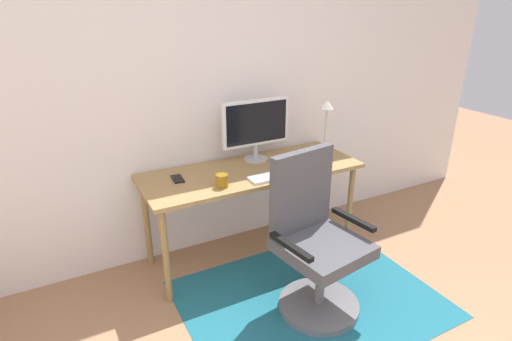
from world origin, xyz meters
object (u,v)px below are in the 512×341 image
computer_mouse (315,165)px  keyboard (278,175)px  desk_lamp (326,119)px  office_chair (315,248)px  coffee_cup (222,181)px  cell_phone (178,179)px  monitor (256,125)px  desk (252,178)px

computer_mouse → keyboard: bearing=-175.7°
desk_lamp → office_chair: desk_lamp is taller
computer_mouse → coffee_cup: coffee_cup is taller
computer_mouse → office_chair: office_chair is taller
keyboard → desk_lamp: (0.49, 0.14, 0.31)m
coffee_cup → cell_phone: bearing=131.5°
monitor → keyboard: (-0.01, -0.36, -0.27)m
computer_mouse → desk_lamp: bearing=35.1°
cell_phone → office_chair: 1.03m
desk → office_chair: 0.74m
office_chair → coffee_cup: bearing=118.0°
keyboard → computer_mouse: size_ratio=4.13×
coffee_cup → cell_phone: coffee_cup is taller
cell_phone → desk_lamp: 1.18m
coffee_cup → office_chair: (0.39, -0.52, -0.33)m
computer_mouse → desk_lamp: desk_lamp is taller
coffee_cup → monitor: bearing=38.2°
computer_mouse → coffee_cup: bearing=-179.9°
coffee_cup → desk_lamp: 0.95m
cell_phone → desk_lamp: bearing=-3.1°
desk → coffee_cup: bearing=-150.3°
monitor → desk_lamp: bearing=-25.0°
keyboard → computer_mouse: 0.33m
desk → keyboard: 0.24m
keyboard → desk_lamp: 0.59m
keyboard → coffee_cup: (-0.41, 0.02, 0.03)m
keyboard → cell_phone: keyboard is taller
coffee_cup → desk_lamp: desk_lamp is taller
desk → keyboard: size_ratio=3.73×
keyboard → office_chair: (-0.02, -0.50, -0.30)m
keyboard → office_chair: bearing=-92.6°
monitor → desk_lamp: monitor is taller
keyboard → desk_lamp: desk_lamp is taller
desk_lamp → desk: bearing=173.7°
computer_mouse → desk_lamp: size_ratio=0.23×
desk → monitor: 0.40m
computer_mouse → cell_phone: bearing=165.5°
computer_mouse → desk: bearing=157.5°
coffee_cup → cell_phone: size_ratio=0.62×
keyboard → office_chair: size_ratio=0.42×
coffee_cup → office_chair: bearing=-53.3°
monitor → cell_phone: (-0.65, -0.09, -0.27)m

